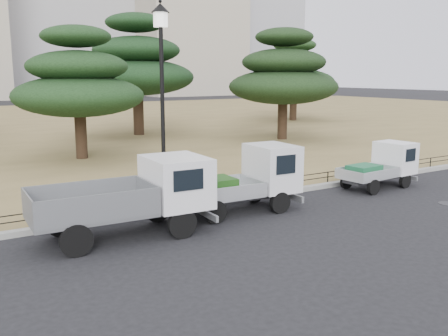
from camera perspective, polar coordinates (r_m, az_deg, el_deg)
ground at (r=13.81m, az=4.40°, el=-6.62°), size 220.00×220.00×0.00m
lawn at (r=42.15m, az=-20.99°, el=4.48°), size 120.00×56.00×0.15m
curb at (r=15.87m, az=-1.14°, el=-3.99°), size 120.00×0.25×0.16m
truck_large at (r=12.91m, az=-10.34°, el=-2.98°), size 4.55×1.96×1.96m
truck_kei_front at (r=15.07m, az=2.61°, el=-1.29°), size 3.78×1.79×1.96m
truck_kei_rear at (r=19.12m, az=17.59°, el=0.26°), size 3.18×1.54×1.62m
street_lamp at (r=14.89m, az=-7.13°, el=10.84°), size 0.53×0.53×5.94m
pipe_fence at (r=15.91m, az=-1.42°, el=-2.62°), size 38.00×0.04×0.40m
manhole at (r=17.62m, az=24.22°, el=-3.72°), size 0.60×0.60×0.01m
pine_center_left at (r=24.44m, az=-16.32°, el=9.34°), size 6.06×6.06×6.17m
pine_center_right at (r=33.48m, az=-9.92°, el=11.50°), size 7.36×7.36×7.81m
pine_east_near at (r=30.92m, az=6.80°, el=10.44°), size 6.63×6.63×6.70m
pine_east_far at (r=44.11m, az=8.01°, el=10.67°), size 6.95×6.95×6.98m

